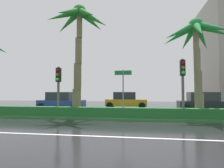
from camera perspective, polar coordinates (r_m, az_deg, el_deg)
ground_plane at (r=14.40m, az=6.73°, el=-9.49°), size 90.00×42.00×0.10m
near_lane_divider_stripe at (r=7.50m, az=4.60°, el=-15.69°), size 81.00×0.14×0.01m
median_strip at (r=13.40m, az=6.56°, el=-9.49°), size 85.50×4.00×0.15m
median_hedge at (r=11.96m, az=6.27°, el=-8.53°), size 76.50×0.70×0.60m
palm_tree_mid_left at (r=13.96m, az=-9.99°, el=15.71°), size 4.26×4.39×7.70m
palm_tree_centre_left at (r=13.86m, az=24.05°, el=11.96°), size 4.51×4.34×6.43m
traffic_signal_median_left at (r=13.37m, az=-15.86°, el=0.62°), size 0.28×0.43×3.29m
traffic_signal_median_right at (r=12.30m, az=20.52°, el=1.93°), size 0.28×0.43×3.60m
street_name_sign at (r=12.20m, az=3.37°, el=-0.76°), size 1.10×0.08×3.00m
car_in_traffic_leading at (r=18.84m, az=-15.01°, el=-5.08°), size 4.30×2.02×1.72m
car_in_traffic_second at (r=20.33m, az=4.20°, el=-4.96°), size 4.30×2.02×1.72m
car_in_traffic_third at (r=17.94m, az=25.96°, el=-5.06°), size 4.30×2.02×1.72m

